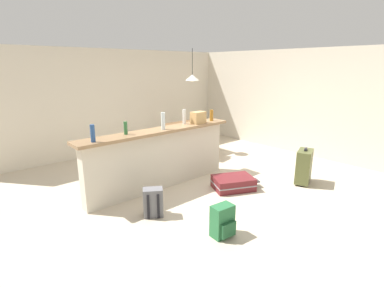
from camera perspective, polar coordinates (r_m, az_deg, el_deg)
ground_plane at (r=5.64m, az=2.64°, el=-7.37°), size 13.00×13.00×0.05m
wall_back at (r=7.75m, az=-13.35°, el=8.12°), size 6.60×0.10×2.50m
wall_right at (r=7.87m, az=17.44°, el=7.94°), size 0.10×6.00×2.50m
partition_half_wall at (r=5.22m, az=-6.14°, el=-3.13°), size 2.80×0.20×1.01m
bar_countertop at (r=5.08m, az=-6.31°, el=2.55°), size 2.96×0.40×0.05m
bottle_blue at (r=4.41m, az=-18.61°, el=1.97°), size 0.06×0.06×0.25m
bottle_green at (r=4.77m, az=-12.69°, el=3.03°), size 0.06×0.06×0.21m
bottle_clear at (r=5.03m, az=-5.60°, el=4.43°), size 0.07×0.07×0.29m
bottle_white at (r=5.50m, az=-1.50°, el=5.28°), size 0.06×0.06×0.27m
bottle_amber at (r=5.84m, az=3.78°, el=5.55°), size 0.07×0.07×0.22m
grocery_bag at (r=5.56m, az=1.19°, el=5.12°), size 0.26×0.18×0.22m
dining_table at (r=7.27m, az=-0.43°, el=3.27°), size 1.10×0.80×0.74m
dining_chair_near_partition at (r=6.87m, az=2.35°, el=1.46°), size 0.48×0.48×0.93m
pendant_lamp at (r=7.20m, az=0.06°, el=12.71°), size 0.34×0.34×0.78m
suitcase_flat_maroon at (r=5.30m, az=7.98°, el=-7.44°), size 0.89×0.74×0.22m
backpack_grey at (r=4.37m, az=-7.51°, el=-11.13°), size 0.34×0.33×0.42m
backpack_green at (r=3.88m, az=5.95°, el=-14.65°), size 0.30×0.27×0.42m
suitcase_upright_olive at (r=5.79m, az=20.78°, el=-4.02°), size 0.50×0.38×0.67m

